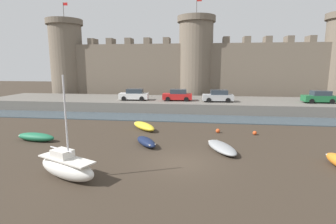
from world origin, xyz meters
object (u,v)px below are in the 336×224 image
(mooring_buoy_mid_mud, at_px, (218,131))
(car_quay_centre_east, at_px, (178,95))
(mooring_buoy_off_centre, at_px, (255,133))
(sailboat_midflat_centre, at_px, (67,167))
(rowboat_foreground_centre, at_px, (222,147))
(car_quay_centre_west, at_px, (319,97))
(car_quay_east, at_px, (218,96))
(rowboat_near_channel_left, at_px, (144,126))
(car_quay_west, at_px, (134,95))
(rowboat_midflat_right, at_px, (146,142))
(rowboat_midflat_left, at_px, (36,137))

(mooring_buoy_mid_mud, height_order, car_quay_centre_east, car_quay_centre_east)
(mooring_buoy_off_centre, bearing_deg, car_quay_centre_east, 124.21)
(sailboat_midflat_centre, xyz_separation_m, rowboat_foreground_centre, (9.04, 6.00, -0.39))
(mooring_buoy_mid_mud, xyz_separation_m, car_quay_centre_west, (13.85, 12.26, 1.97))
(sailboat_midflat_centre, bearing_deg, car_quay_east, 67.24)
(rowboat_near_channel_left, distance_m, car_quay_east, 13.81)
(rowboat_foreground_centre, distance_m, car_quay_west, 20.55)
(car_quay_centre_west, bearing_deg, rowboat_foreground_centre, -128.11)
(rowboat_foreground_centre, bearing_deg, rowboat_near_channel_left, 141.51)
(car_quay_west, xyz_separation_m, car_quay_centre_east, (6.21, 0.26, 0.00))
(mooring_buoy_mid_mud, relative_size, car_quay_west, 0.09)
(mooring_buoy_mid_mud, relative_size, car_quay_centre_east, 0.09)
(sailboat_midflat_centre, height_order, car_quay_centre_east, sailboat_midflat_centre)
(rowboat_near_channel_left, relative_size, car_quay_centre_west, 0.85)
(rowboat_midflat_right, height_order, car_quay_centre_east, car_quay_centre_east)
(mooring_buoy_off_centre, relative_size, car_quay_east, 0.09)
(mooring_buoy_off_centre, xyz_separation_m, car_quay_centre_east, (-8.34, 12.28, 1.99))
(sailboat_midflat_centre, relative_size, car_quay_east, 1.39)
(rowboat_midflat_right, xyz_separation_m, rowboat_near_channel_left, (-1.35, 5.19, 0.03))
(rowboat_midflat_right, distance_m, mooring_buoy_mid_mud, 7.63)
(mooring_buoy_off_centre, bearing_deg, car_quay_centre_west, 50.07)
(rowboat_midflat_right, relative_size, rowboat_near_channel_left, 0.82)
(rowboat_midflat_left, xyz_separation_m, car_quay_centre_west, (29.29, 17.02, 1.80))
(rowboat_midflat_left, bearing_deg, rowboat_foreground_centre, -2.41)
(car_quay_east, bearing_deg, mooring_buoy_off_centre, -76.98)
(car_quay_west, bearing_deg, sailboat_midflat_centre, -84.66)
(car_quay_west, height_order, car_quay_centre_east, same)
(mooring_buoy_mid_mud, bearing_deg, sailboat_midflat_centre, -128.45)
(rowboat_midflat_right, xyz_separation_m, rowboat_midflat_left, (-9.55, 0.08, 0.03))
(sailboat_midflat_centre, relative_size, mooring_buoy_mid_mud, 14.69)
(rowboat_midflat_right, xyz_separation_m, car_quay_centre_east, (0.89, 16.81, 1.83))
(sailboat_midflat_centre, height_order, car_quay_west, sailboat_midflat_centre)
(rowboat_midflat_right, bearing_deg, rowboat_midflat_left, 179.52)
(rowboat_midflat_left, bearing_deg, sailboat_midflat_centre, -46.12)
(rowboat_midflat_left, xyz_separation_m, car_quay_east, (16.03, 16.34, 1.80))
(rowboat_foreground_centre, xyz_separation_m, car_quay_centre_east, (-5.00, 17.38, 1.87))
(car_quay_west, distance_m, car_quay_centre_east, 6.21)
(rowboat_near_channel_left, distance_m, mooring_buoy_mid_mud, 7.26)
(rowboat_near_channel_left, distance_m, car_quay_west, 12.17)
(car_quay_centre_east, bearing_deg, rowboat_near_channel_left, -100.91)
(car_quay_west, bearing_deg, car_quay_centre_west, 1.24)
(rowboat_midflat_left, distance_m, car_quay_centre_west, 33.93)
(sailboat_midflat_centre, height_order, car_quay_centre_west, sailboat_midflat_centre)
(rowboat_midflat_right, bearing_deg, car_quay_centre_east, 86.99)
(rowboat_near_channel_left, relative_size, rowboat_foreground_centre, 0.90)
(rowboat_midflat_left, xyz_separation_m, car_quay_centre_east, (10.43, 16.73, 1.80))
(rowboat_foreground_centre, height_order, rowboat_midflat_left, rowboat_midflat_left)
(sailboat_midflat_centre, bearing_deg, mooring_buoy_mid_mud, 51.55)
(sailboat_midflat_centre, bearing_deg, car_quay_centre_east, 80.19)
(car_quay_centre_west, bearing_deg, mooring_buoy_off_centre, -129.93)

